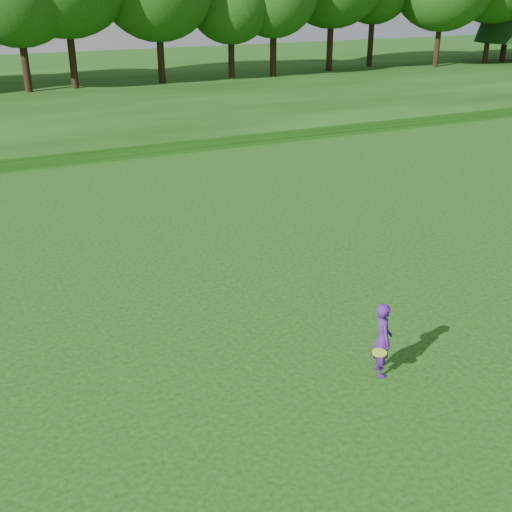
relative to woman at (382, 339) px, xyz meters
name	(u,v)px	position (x,y,z in m)	size (l,w,h in m)	color
ground	(349,367)	(-0.47, 0.45, -0.81)	(140.00, 140.00, 0.00)	#153E0B
berm	(66,102)	(-0.47, 34.45, -0.51)	(130.00, 30.00, 0.60)	#153E0B
walking_path	(119,155)	(-0.47, 20.45, -0.79)	(130.00, 1.60, 0.04)	gray
woman	(382,339)	(0.00, 0.00, 0.00)	(0.68, 0.76, 1.63)	#4A1B7B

